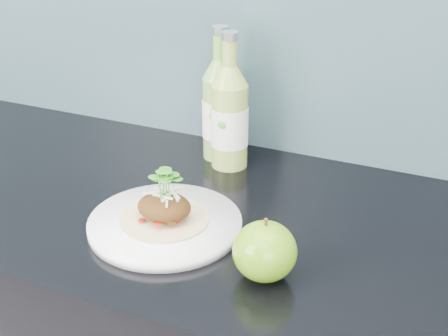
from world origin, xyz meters
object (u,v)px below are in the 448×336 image
(cider_bottle_left, at_px, (220,109))
(cider_bottle_right, at_px, (230,117))
(green_apple, at_px, (265,251))
(dinner_plate, at_px, (165,224))

(cider_bottle_left, height_order, cider_bottle_right, same)
(cider_bottle_right, bearing_deg, green_apple, -41.42)
(dinner_plate, relative_size, green_apple, 2.59)
(green_apple, distance_m, cider_bottle_left, 0.42)
(dinner_plate, height_order, green_apple, green_apple)
(dinner_plate, height_order, cider_bottle_right, cider_bottle_right)
(dinner_plate, bearing_deg, cider_bottle_right, 89.39)
(cider_bottle_left, bearing_deg, green_apple, -35.31)
(dinner_plate, xyz_separation_m, cider_bottle_left, (-0.03, 0.29, 0.09))
(green_apple, bearing_deg, cider_bottle_left, 122.84)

